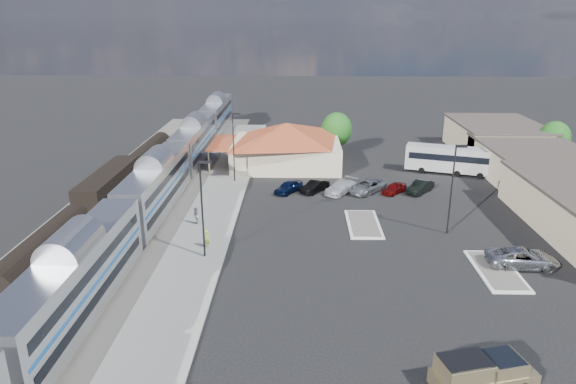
{
  "coord_description": "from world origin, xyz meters",
  "views": [
    {
      "loc": [
        -2.68,
        -47.03,
        20.38
      ],
      "look_at": [
        -3.83,
        4.06,
        2.8
      ],
      "focal_mm": 32.0,
      "sensor_mm": 36.0,
      "label": 1
    }
  ],
  "objects_px": {
    "suv": "(522,258)",
    "coach_bus": "(450,158)",
    "pickup_truck": "(484,373)",
    "station_depot": "(286,144)"
  },
  "relations": [
    {
      "from": "pickup_truck",
      "to": "coach_bus",
      "type": "relative_size",
      "value": 0.53
    },
    {
      "from": "suv",
      "to": "station_depot",
      "type": "bearing_deg",
      "value": 35.72
    },
    {
      "from": "pickup_truck",
      "to": "coach_bus",
      "type": "xyz_separation_m",
      "value": [
        9.67,
        42.78,
        1.17
      ]
    },
    {
      "from": "coach_bus",
      "to": "station_depot",
      "type": "bearing_deg",
      "value": 99.16
    },
    {
      "from": "coach_bus",
      "to": "pickup_truck",
      "type": "bearing_deg",
      "value": -174.46
    },
    {
      "from": "suv",
      "to": "coach_bus",
      "type": "relative_size",
      "value": 0.51
    },
    {
      "from": "station_depot",
      "to": "suv",
      "type": "height_order",
      "value": "station_depot"
    },
    {
      "from": "suv",
      "to": "coach_bus",
      "type": "bearing_deg",
      "value": -0.94
    },
    {
      "from": "pickup_truck",
      "to": "station_depot",
      "type": "bearing_deg",
      "value": 1.04
    },
    {
      "from": "pickup_truck",
      "to": "coach_bus",
      "type": "distance_m",
      "value": 43.87
    }
  ]
}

